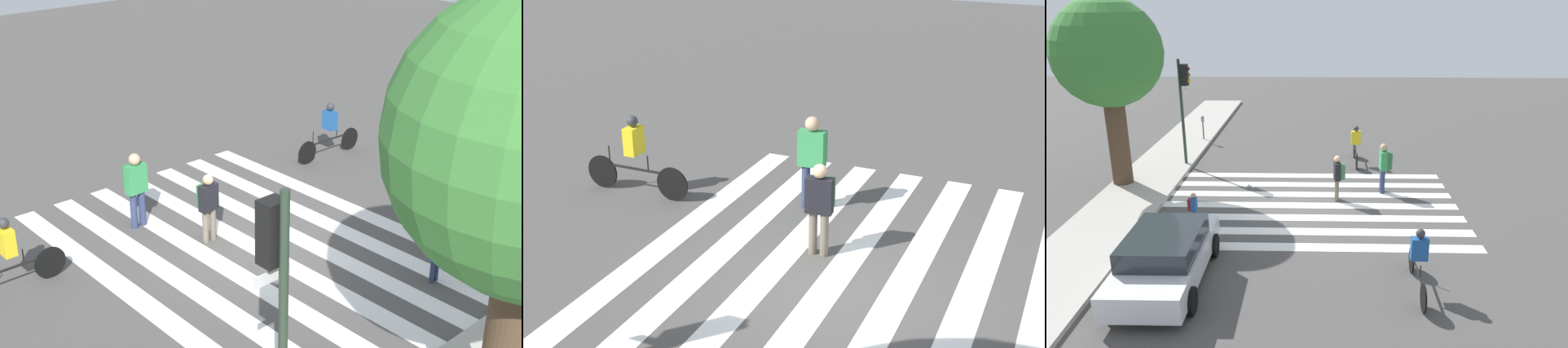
# 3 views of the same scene
# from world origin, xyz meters

# --- Properties ---
(ground_plane) EXTENTS (60.00, 60.00, 0.00)m
(ground_plane) POSITION_xyz_m (0.00, 0.00, 0.00)
(ground_plane) COLOR #4C4947
(crosswalk_stripes) EXTENTS (6.65, 10.00, 0.01)m
(crosswalk_stripes) POSITION_xyz_m (0.00, 0.00, 0.00)
(crosswalk_stripes) COLOR white
(crosswalk_stripes) RESTS_ON ground_plane
(pedestrian_adult_tall_backpack) EXTENTS (0.52, 0.43, 1.83)m
(pedestrian_adult_tall_backpack) POSITION_xyz_m (1.33, -2.64, 1.07)
(pedestrian_adult_tall_backpack) COLOR navy
(pedestrian_adult_tall_backpack) RESTS_ON ground_plane
(pedestrian_child_with_backpack) EXTENTS (0.47, 0.40, 1.61)m
(pedestrian_child_with_backpack) POSITION_xyz_m (0.53, -0.97, 0.95)
(pedestrian_child_with_backpack) COLOR #6B6051
(pedestrian_child_with_backpack) RESTS_ON ground_plane
(cyclist_near_curb) EXTENTS (2.33, 0.40, 1.63)m
(cyclist_near_curb) POSITION_xyz_m (4.77, -1.85, 0.87)
(cyclist_near_curb) COLOR black
(cyclist_near_curb) RESTS_ON ground_plane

